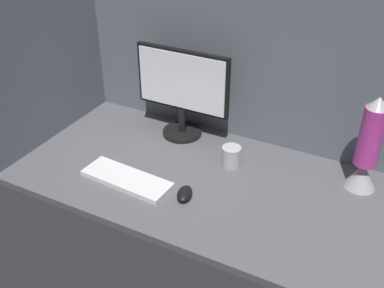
{
  "coord_description": "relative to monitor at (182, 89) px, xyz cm",
  "views": [
    {
      "loc": [
        55.1,
        -136.96,
        110.67
      ],
      "look_at": [
        -13.46,
        0.0,
        14.0
      ],
      "focal_mm": 43.42,
      "sensor_mm": 36.0,
      "label": 1
    }
  ],
  "objects": [
    {
      "name": "keyboard",
      "position": [
        -2.13,
        -42.82,
        -21.61
      ],
      "size": [
        37.76,
        15.36,
        2.0
      ],
      "primitive_type": "cube",
      "rotation": [
        0.0,
        0.0,
        -0.06
      ],
      "color": "silver",
      "rests_on": "ground_plane"
    },
    {
      "name": "ground_plane",
      "position": [
        33.64,
        -25.13,
        -24.11
      ],
      "size": [
        180.0,
        80.0,
        3.0
      ],
      "primitive_type": "cube",
      "color": "#515156"
    },
    {
      "name": "mouse",
      "position": [
        23.0,
        -41.26,
        -20.91
      ],
      "size": [
        7.82,
        10.69,
        3.4
      ],
      "primitive_type": "ellipsoid",
      "rotation": [
        0.0,
        0.0,
        0.25
      ],
      "color": "black",
      "rests_on": "ground_plane"
    },
    {
      "name": "cubicle_wall_back",
      "position": [
        33.64,
        12.37,
        12.64
      ],
      "size": [
        180.0,
        5.0,
        70.5
      ],
      "color": "#565B66",
      "rests_on": "ground_plane"
    },
    {
      "name": "cubicle_wall_side",
      "position": [
        -53.86,
        -25.13,
        12.64
      ],
      "size": [
        5.0,
        80.0,
        70.5
      ],
      "primitive_type": "cube",
      "color": "#565B66",
      "rests_on": "ground_plane"
    },
    {
      "name": "lava_lamp",
      "position": [
        80.27,
        -3.82,
        -6.34
      ],
      "size": [
        11.85,
        11.85,
        38.79
      ],
      "color": "#A5A5AD",
      "rests_on": "ground_plane"
    },
    {
      "name": "mug_steel",
      "position": [
        29.94,
        -13.32,
        -18.34
      ],
      "size": [
        7.93,
        7.93,
        8.54
      ],
      "color": "#B2B2B7",
      "rests_on": "ground_plane"
    },
    {
      "name": "monitor",
      "position": [
        0.0,
        0.0,
        0.0
      ],
      "size": [
        43.76,
        18.0,
        40.54
      ],
      "color": "black",
      "rests_on": "ground_plane"
    }
  ]
}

